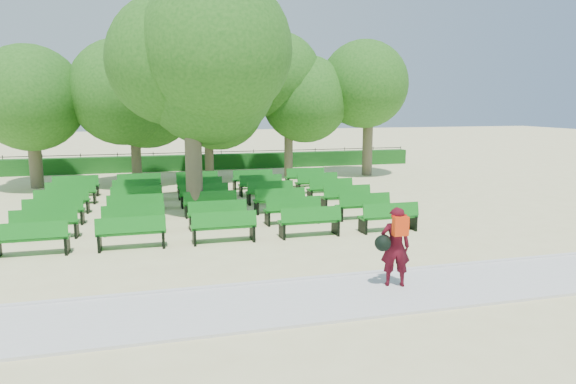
# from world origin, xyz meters

# --- Properties ---
(ground) EXTENTS (120.00, 120.00, 0.00)m
(ground) POSITION_xyz_m (0.00, 0.00, 0.00)
(ground) COLOR beige
(paving) EXTENTS (30.00, 2.20, 0.06)m
(paving) POSITION_xyz_m (0.00, -7.40, 0.03)
(paving) COLOR silver
(paving) RESTS_ON ground
(curb) EXTENTS (30.00, 0.12, 0.10)m
(curb) POSITION_xyz_m (0.00, -6.25, 0.05)
(curb) COLOR silver
(curb) RESTS_ON ground
(hedge) EXTENTS (26.00, 0.70, 0.90)m
(hedge) POSITION_xyz_m (0.00, 14.00, 0.45)
(hedge) COLOR #154F15
(hedge) RESTS_ON ground
(fence) EXTENTS (26.00, 0.10, 1.02)m
(fence) POSITION_xyz_m (0.00, 14.40, 0.00)
(fence) COLOR black
(fence) RESTS_ON ground
(tree_line) EXTENTS (21.80, 6.80, 7.04)m
(tree_line) POSITION_xyz_m (0.00, 10.00, 0.00)
(tree_line) COLOR #28611A
(tree_line) RESTS_ON ground
(bench_array) EXTENTS (1.84, 0.60, 1.15)m
(bench_array) POSITION_xyz_m (-1.20, 1.91, 0.09)
(bench_array) COLOR #137018
(bench_array) RESTS_ON ground
(tree_among) EXTENTS (5.26, 5.26, 7.13)m
(tree_among) POSITION_xyz_m (-1.72, 1.10, 4.74)
(tree_among) COLOR brown
(tree_among) RESTS_ON ground
(person) EXTENTS (0.85, 0.58, 1.72)m
(person) POSITION_xyz_m (1.76, -7.13, 0.95)
(person) COLOR #430913
(person) RESTS_ON ground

